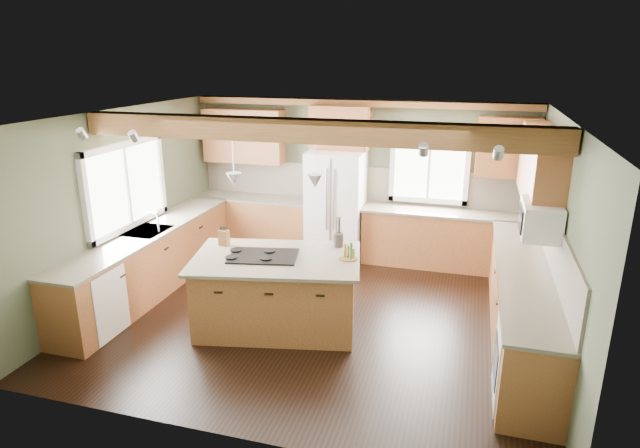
# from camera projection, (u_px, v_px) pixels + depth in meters

# --- Properties ---
(floor) EXTENTS (5.60, 5.60, 0.00)m
(floor) POSITION_uv_depth(u_px,v_px,m) (317.00, 314.00, 7.07)
(floor) COLOR black
(floor) RESTS_ON ground
(ceiling) EXTENTS (5.60, 5.60, 0.00)m
(ceiling) POSITION_uv_depth(u_px,v_px,m) (317.00, 115.00, 6.29)
(ceiling) COLOR silver
(ceiling) RESTS_ON wall_back
(wall_back) EXTENTS (5.60, 0.00, 5.60)m
(wall_back) POSITION_uv_depth(u_px,v_px,m) (359.00, 178.00, 8.97)
(wall_back) COLOR #485039
(wall_back) RESTS_ON ground
(wall_left) EXTENTS (0.00, 5.00, 5.00)m
(wall_left) POSITION_uv_depth(u_px,v_px,m) (124.00, 204.00, 7.42)
(wall_left) COLOR #485039
(wall_left) RESTS_ON ground
(wall_right) EXTENTS (0.00, 5.00, 5.00)m
(wall_right) POSITION_uv_depth(u_px,v_px,m) (558.00, 241.00, 5.94)
(wall_right) COLOR #485039
(wall_right) RESTS_ON ground
(ceiling_beam) EXTENTS (5.55, 0.26, 0.26)m
(ceiling_beam) POSITION_uv_depth(u_px,v_px,m) (307.00, 131.00, 5.94)
(ceiling_beam) COLOR #543218
(ceiling_beam) RESTS_ON ceiling
(soffit_trim) EXTENTS (5.55, 0.20, 0.10)m
(soffit_trim) POSITION_uv_depth(u_px,v_px,m) (359.00, 103.00, 8.50)
(soffit_trim) COLOR #543218
(soffit_trim) RESTS_ON ceiling
(backsplash_back) EXTENTS (5.58, 0.03, 0.58)m
(backsplash_back) POSITION_uv_depth(u_px,v_px,m) (359.00, 183.00, 8.98)
(backsplash_back) COLOR brown
(backsplash_back) RESTS_ON wall_back
(backsplash_right) EXTENTS (0.03, 3.70, 0.58)m
(backsplash_right) POSITION_uv_depth(u_px,v_px,m) (555.00, 247.00, 6.02)
(backsplash_right) COLOR brown
(backsplash_right) RESTS_ON wall_right
(base_cab_back_left) EXTENTS (2.02, 0.60, 0.88)m
(base_cab_back_left) POSITION_uv_depth(u_px,v_px,m) (255.00, 223.00, 9.43)
(base_cab_back_left) COLOR brown
(base_cab_back_left) RESTS_ON floor
(counter_back_left) EXTENTS (2.06, 0.64, 0.04)m
(counter_back_left) POSITION_uv_depth(u_px,v_px,m) (254.00, 198.00, 9.29)
(counter_back_left) COLOR #4E4539
(counter_back_left) RESTS_ON base_cab_back_left
(base_cab_back_right) EXTENTS (2.62, 0.60, 0.88)m
(base_cab_back_right) POSITION_uv_depth(u_px,v_px,m) (445.00, 240.00, 8.56)
(base_cab_back_right) COLOR brown
(base_cab_back_right) RESTS_ON floor
(counter_back_right) EXTENTS (2.66, 0.64, 0.04)m
(counter_back_right) POSITION_uv_depth(u_px,v_px,m) (447.00, 213.00, 8.42)
(counter_back_right) COLOR #4E4539
(counter_back_right) RESTS_ON base_cab_back_right
(base_cab_left) EXTENTS (0.60, 3.70, 0.88)m
(base_cab_left) POSITION_uv_depth(u_px,v_px,m) (151.00, 262.00, 7.65)
(base_cab_left) COLOR brown
(base_cab_left) RESTS_ON floor
(counter_left) EXTENTS (0.64, 3.74, 0.04)m
(counter_left) POSITION_uv_depth(u_px,v_px,m) (148.00, 232.00, 7.51)
(counter_left) COLOR #4E4539
(counter_left) RESTS_ON base_cab_left
(base_cab_right) EXTENTS (0.60, 3.70, 0.88)m
(base_cab_right) POSITION_uv_depth(u_px,v_px,m) (521.00, 306.00, 6.33)
(base_cab_right) COLOR brown
(base_cab_right) RESTS_ON floor
(counter_right) EXTENTS (0.64, 3.74, 0.04)m
(counter_right) POSITION_uv_depth(u_px,v_px,m) (525.00, 270.00, 6.19)
(counter_right) COLOR #4E4539
(counter_right) RESTS_ON base_cab_right
(upper_cab_back_left) EXTENTS (1.40, 0.35, 0.90)m
(upper_cab_back_left) POSITION_uv_depth(u_px,v_px,m) (244.00, 136.00, 9.14)
(upper_cab_back_left) COLOR brown
(upper_cab_back_left) RESTS_ON wall_back
(upper_cab_over_fridge) EXTENTS (0.96, 0.35, 0.70)m
(upper_cab_over_fridge) POSITION_uv_depth(u_px,v_px,m) (340.00, 128.00, 8.63)
(upper_cab_over_fridge) COLOR brown
(upper_cab_over_fridge) RESTS_ON wall_back
(upper_cab_right) EXTENTS (0.35, 2.20, 0.90)m
(upper_cab_right) POSITION_uv_depth(u_px,v_px,m) (541.00, 167.00, 6.62)
(upper_cab_right) COLOR brown
(upper_cab_right) RESTS_ON wall_right
(upper_cab_back_corner) EXTENTS (0.90, 0.35, 0.90)m
(upper_cab_back_corner) POSITION_uv_depth(u_px,v_px,m) (508.00, 147.00, 8.01)
(upper_cab_back_corner) COLOR brown
(upper_cab_back_corner) RESTS_ON wall_back
(window_left) EXTENTS (0.04, 1.60, 1.05)m
(window_left) POSITION_uv_depth(u_px,v_px,m) (126.00, 186.00, 7.38)
(window_left) COLOR white
(window_left) RESTS_ON wall_left
(window_back) EXTENTS (1.10, 0.04, 1.00)m
(window_back) POSITION_uv_depth(u_px,v_px,m) (429.00, 167.00, 8.57)
(window_back) COLOR white
(window_back) RESTS_ON wall_back
(sink) EXTENTS (0.50, 0.65, 0.03)m
(sink) POSITION_uv_depth(u_px,v_px,m) (148.00, 232.00, 7.50)
(sink) COLOR #262628
(sink) RESTS_ON counter_left
(faucet) EXTENTS (0.02, 0.02, 0.28)m
(faucet) POSITION_uv_depth(u_px,v_px,m) (158.00, 223.00, 7.41)
(faucet) COLOR #B2B2B7
(faucet) RESTS_ON sink
(dishwasher) EXTENTS (0.60, 0.60, 0.84)m
(dishwasher) POSITION_uv_depth(u_px,v_px,m) (91.00, 302.00, 6.46)
(dishwasher) COLOR white
(dishwasher) RESTS_ON floor
(oven) EXTENTS (0.60, 0.72, 0.84)m
(oven) POSITION_uv_depth(u_px,v_px,m) (529.00, 365.00, 5.14)
(oven) COLOR white
(oven) RESTS_ON floor
(microwave) EXTENTS (0.40, 0.70, 0.38)m
(microwave) POSITION_uv_depth(u_px,v_px,m) (541.00, 219.00, 5.88)
(microwave) COLOR white
(microwave) RESTS_ON wall_right
(pendant_left) EXTENTS (0.18, 0.18, 0.16)m
(pendant_left) POSITION_uv_depth(u_px,v_px,m) (234.00, 180.00, 6.26)
(pendant_left) COLOR #B2B2B7
(pendant_left) RESTS_ON ceiling
(pendant_right) EXTENTS (0.18, 0.18, 0.16)m
(pendant_right) POSITION_uv_depth(u_px,v_px,m) (315.00, 181.00, 6.20)
(pendant_right) COLOR #B2B2B7
(pendant_right) RESTS_ON ceiling
(refrigerator) EXTENTS (0.90, 0.74, 1.80)m
(refrigerator) POSITION_uv_depth(u_px,v_px,m) (336.00, 205.00, 8.82)
(refrigerator) COLOR white
(refrigerator) RESTS_ON floor
(island) EXTENTS (2.10, 1.53, 0.88)m
(island) POSITION_uv_depth(u_px,v_px,m) (277.00, 293.00, 6.67)
(island) COLOR brown
(island) RESTS_ON floor
(island_top) EXTENTS (2.25, 1.68, 0.04)m
(island_top) POSITION_uv_depth(u_px,v_px,m) (276.00, 259.00, 6.53)
(island_top) COLOR #4E4539
(island_top) RESTS_ON island
(cooktop) EXTENTS (0.92, 0.71, 0.02)m
(cooktop) POSITION_uv_depth(u_px,v_px,m) (263.00, 256.00, 6.53)
(cooktop) COLOR black
(cooktop) RESTS_ON island_top
(knife_block) EXTENTS (0.13, 0.10, 0.20)m
(knife_block) POSITION_uv_depth(u_px,v_px,m) (224.00, 238.00, 6.89)
(knife_block) COLOR brown
(knife_block) RESTS_ON island_top
(utensil_crock) EXTENTS (0.17, 0.17, 0.18)m
(utensil_crock) POSITION_uv_depth(u_px,v_px,m) (338.00, 240.00, 6.86)
(utensil_crock) COLOR #36322B
(utensil_crock) RESTS_ON island_top
(bottle_tray) EXTENTS (0.25, 0.25, 0.21)m
(bottle_tray) POSITION_uv_depth(u_px,v_px,m) (348.00, 251.00, 6.43)
(bottle_tray) COLOR brown
(bottle_tray) RESTS_ON island_top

